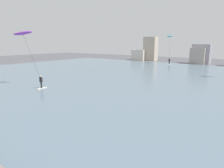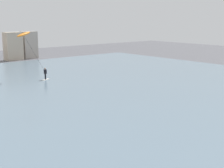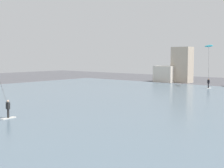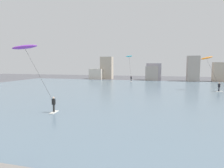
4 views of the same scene
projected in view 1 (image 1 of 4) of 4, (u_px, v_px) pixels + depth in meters
water_bay at (168, 80)px, 30.71m from camera, size 84.00×52.00×0.10m
far_shore_buildings at (205, 53)px, 53.40m from camera, size 44.97×5.19×7.50m
kitesurfer_cyan at (170, 39)px, 52.66m from camera, size 2.78×4.00×7.50m
kitesurfer_purple at (26, 40)px, 25.27m from camera, size 4.76×2.05×7.23m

